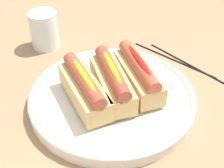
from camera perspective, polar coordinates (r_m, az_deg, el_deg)
The scene contains 8 objects.
ground_plane at distance 0.63m, azimuth 1.60°, elevation -3.36°, with size 2.40×2.40×0.00m, color #9E7A56.
serving_bowl at distance 0.62m, azimuth -0.00°, elevation -2.39°, with size 0.32×0.32×0.03m.
hotdog_front at distance 0.61m, azimuth 4.73°, elevation 1.86°, with size 0.16×0.10×0.06m.
hotdog_back at distance 0.59m, azimuth -0.00°, elevation 0.59°, with size 0.16×0.11×0.06m.
hotdog_side at distance 0.58m, azimuth -5.01°, elevation -0.75°, with size 0.16×0.09×0.06m.
water_glass at distance 0.79m, azimuth -12.33°, elevation 9.22°, with size 0.07×0.07×0.09m.
chopstick_near at distance 0.76m, azimuth 10.97°, elevation 4.39°, with size 0.01×0.01×0.22m, color black.
chopstick_far at distance 0.75m, azimuth 13.28°, elevation 3.71°, with size 0.01×0.01×0.22m, color black.
Camera 1 is at (-0.34, 0.32, 0.42)m, focal length 50.92 mm.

